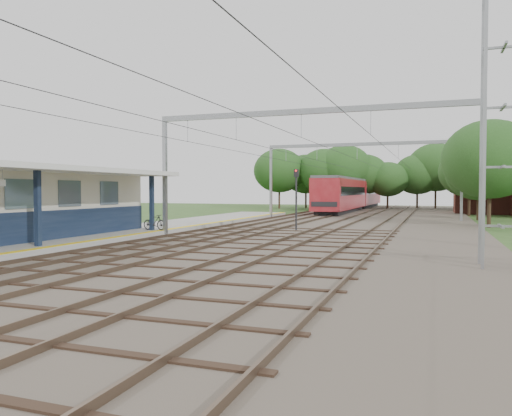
% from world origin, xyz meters
% --- Properties ---
extents(ground, '(160.00, 160.00, 0.00)m').
position_xyz_m(ground, '(0.00, 0.00, 0.00)').
color(ground, '#2D4C1E').
rests_on(ground, ground).
extents(ballast_bed, '(18.00, 90.00, 0.10)m').
position_xyz_m(ballast_bed, '(4.00, 30.00, 0.05)').
color(ballast_bed, '#473D33').
rests_on(ballast_bed, ground).
extents(platform, '(5.00, 52.00, 0.35)m').
position_xyz_m(platform, '(-7.50, 14.00, 0.17)').
color(platform, gray).
rests_on(platform, ground).
extents(yellow_stripe, '(0.45, 52.00, 0.01)m').
position_xyz_m(yellow_stripe, '(-5.25, 14.00, 0.35)').
color(yellow_stripe, yellow).
rests_on(yellow_stripe, platform).
extents(station_building, '(3.41, 18.00, 3.40)m').
position_xyz_m(station_building, '(-8.88, 7.00, 2.04)').
color(station_building, beige).
rests_on(station_building, platform).
extents(canopy, '(6.40, 20.00, 3.44)m').
position_xyz_m(canopy, '(-7.77, 6.00, 3.64)').
color(canopy, '#111D36').
rests_on(canopy, platform).
extents(rail_tracks, '(11.80, 88.00, 0.15)m').
position_xyz_m(rail_tracks, '(1.50, 30.00, 0.18)').
color(rail_tracks, brown).
rests_on(rail_tracks, ballast_bed).
extents(catenary_system, '(17.22, 88.00, 7.00)m').
position_xyz_m(catenary_system, '(3.39, 25.28, 5.51)').
color(catenary_system, gray).
rests_on(catenary_system, ground).
extents(lattice_pylon, '(1.30, 1.30, 12.00)m').
position_xyz_m(lattice_pylon, '(12.00, 8.00, 6.00)').
color(lattice_pylon, gray).
rests_on(lattice_pylon, ground).
extents(tree_band, '(31.72, 30.88, 8.82)m').
position_xyz_m(tree_band, '(3.84, 57.12, 4.92)').
color(tree_band, '#382619').
rests_on(tree_band, ground).
extents(house_far, '(8.00, 6.12, 8.66)m').
position_xyz_m(house_far, '(16.00, 52.00, 3.23)').
color(house_far, brown).
rests_on(house_far, ground).
extents(bicycle, '(1.63, 0.60, 0.96)m').
position_xyz_m(bicycle, '(-5.72, 14.99, 0.83)').
color(bicycle, black).
rests_on(bicycle, platform).
extents(train, '(3.12, 38.86, 4.09)m').
position_xyz_m(train, '(-0.50, 57.72, 2.27)').
color(train, black).
rests_on(train, ballast_bed).
extents(signal_post, '(0.30, 0.27, 4.08)m').
position_xyz_m(signal_post, '(1.35, 20.85, 2.51)').
color(signal_post, black).
rests_on(signal_post, ground).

